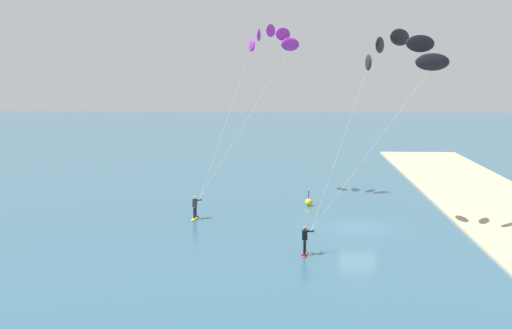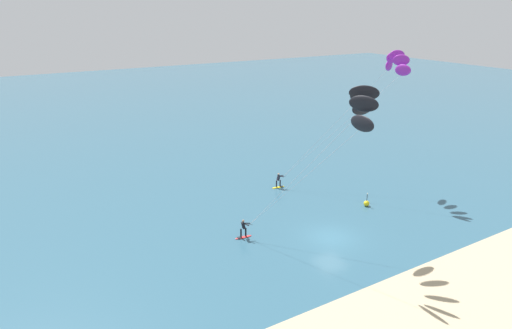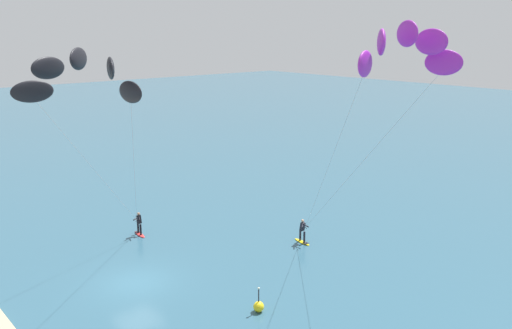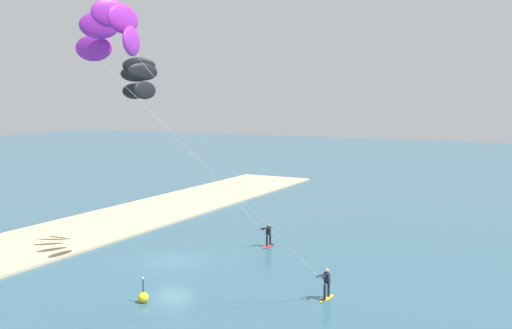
# 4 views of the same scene
# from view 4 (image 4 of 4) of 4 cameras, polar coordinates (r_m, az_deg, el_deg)

# --- Properties ---
(ground_plane) EXTENTS (240.00, 240.00, 0.00)m
(ground_plane) POSITION_cam_4_polar(r_m,az_deg,el_deg) (39.47, -8.03, -9.31)
(ground_plane) COLOR #2D566B
(sand_strip) EXTENTS (80.00, 9.49, 0.16)m
(sand_strip) POSITION_cam_4_polar(r_m,az_deg,el_deg) (47.02, -19.72, -6.95)
(sand_strip) COLOR tan
(sand_strip) RESTS_ON ground
(kitesurfer_nearshore) EXTENTS (10.07, 9.29, 13.31)m
(kitesurfer_nearshore) POSITION_cam_4_polar(r_m,az_deg,el_deg) (39.43, -10.79, 7.62)
(kitesurfer_nearshore) COLOR red
(kitesurfer_nearshore) RESTS_ON ground
(kitesurfer_mid_water) EXTENTS (12.97, 7.84, 14.52)m
(kitesurfer_mid_water) POSITION_cam_4_polar(r_m,az_deg,el_deg) (24.34, -12.68, 11.22)
(kitesurfer_mid_water) COLOR yellow
(kitesurfer_mid_water) RESTS_ON ground
(marker_buoy) EXTENTS (0.56, 0.56, 1.38)m
(marker_buoy) POSITION_cam_4_polar(r_m,az_deg,el_deg) (32.15, -10.87, -12.51)
(marker_buoy) COLOR yellow
(marker_buoy) RESTS_ON ground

